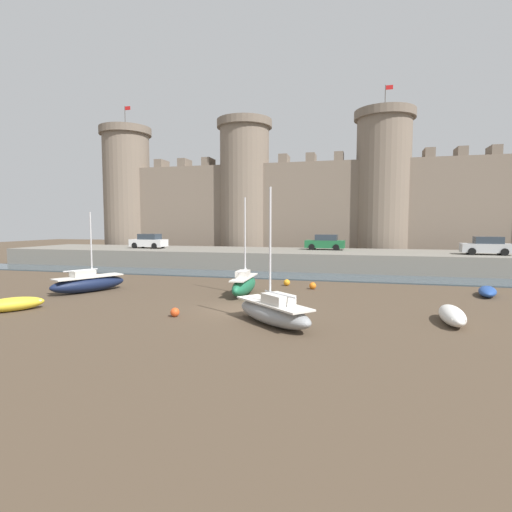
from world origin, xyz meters
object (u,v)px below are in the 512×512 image
Objects in this scene: car_quay_centre_east at (149,241)px; mooring_buoy_near_shore at (287,283)px; sailboat_midflat_left at (273,311)px; rowboat_midflat_centre at (487,291)px; sailboat_foreground_left at (88,283)px; rowboat_foreground_right at (452,315)px; rowboat_near_channel_left at (12,304)px; car_quay_east at (487,246)px; mooring_buoy_near_channel at (313,286)px; mooring_buoy_off_centre at (175,312)px; car_quay_west at (325,242)px; sailboat_near_channel_right at (244,284)px.

mooring_buoy_near_shore is at bearing -33.78° from car_quay_centre_east.
rowboat_midflat_centre is at bearing 41.35° from sailboat_midflat_left.
rowboat_foreground_right is (21.65, -3.26, -0.21)m from sailboat_foreground_left.
rowboat_foreground_right reaches higher than rowboat_near_channel_left.
car_quay_centre_east is 34.14m from car_quay_east.
mooring_buoy_near_channel is at bearing 18.48° from sailboat_foreground_left.
mooring_buoy_off_centre is (8.75, -5.11, -0.40)m from sailboat_foreground_left.
sailboat_near_channel_right is at bearing -101.30° from car_quay_west.
sailboat_midflat_left is at bearing -123.88° from car_quay_east.
car_quay_west is at bearing 61.53° from rowboat_near_channel_left.
rowboat_midflat_centre is 15.38m from sailboat_near_channel_right.
mooring_buoy_near_shore is at bearing 43.82° from rowboat_near_channel_left.
car_quay_west is (3.70, 18.53, 1.88)m from sailboat_near_channel_right.
sailboat_foreground_left reaches higher than car_quay_west.
rowboat_near_channel_left is at bearing -172.68° from rowboat_foreground_right.
rowboat_foreground_right reaches higher than mooring_buoy_off_centre.
car_quay_west is at bearing 78.00° from mooring_buoy_off_centre.
sailboat_foreground_left is at bearing -171.63° from sailboat_near_channel_right.
car_quay_centre_east is (-30.91, 13.05, 2.25)m from rowboat_midflat_centre.
sailboat_foreground_left reaches higher than car_quay_east.
car_quay_centre_east is 1.00× the size of car_quay_west.
sailboat_near_channel_right is at bearing -140.17° from car_quay_east.
car_quay_west is at bearing 6.30° from car_quay_centre_east.
car_quay_east is at bearing 70.77° from rowboat_foreground_right.
sailboat_midflat_left is 11.41m from mooring_buoy_near_shore.
rowboat_near_channel_left is 36.69m from car_quay_east.
rowboat_foreground_right is 1.04× the size of rowboat_near_channel_left.
sailboat_near_channel_right is at bearing 76.06° from mooring_buoy_off_centre.
mooring_buoy_near_channel is (5.68, 9.94, 0.02)m from mooring_buoy_off_centre.
mooring_buoy_off_centre is 27.17m from car_quay_centre_east.
sailboat_foreground_left is 0.86× the size of sailboat_midflat_left.
car_quay_west is at bearing 167.07° from car_quay_east.
mooring_buoy_near_channel is 15.42m from car_quay_west.
mooring_buoy_off_centre is at bearing 176.67° from sailboat_midflat_left.
rowboat_near_channel_left is (-21.71, -2.79, -0.03)m from rowboat_foreground_right.
sailboat_near_channel_right reaches higher than mooring_buoy_off_centre.
car_quay_centre_east is 19.72m from car_quay_west.
sailboat_near_channel_right reaches higher than mooring_buoy_near_shore.
mooring_buoy_near_shore is at bearing 71.63° from mooring_buoy_off_centre.
sailboat_near_channel_right reaches higher than rowboat_near_channel_left.
mooring_buoy_near_shore is (12.47, 11.97, -0.14)m from rowboat_near_channel_left.
rowboat_near_channel_left is at bearing -77.20° from car_quay_centre_east.
mooring_buoy_near_shore is at bearing 25.48° from sailboat_foreground_left.
rowboat_foreground_right is 21.89m from rowboat_near_channel_left.
sailboat_near_channel_right is at bearing 156.95° from rowboat_foreground_right.
rowboat_foreground_right is at bearing -48.24° from mooring_buoy_near_channel.
mooring_buoy_off_centre is at bearing -102.00° from car_quay_west.
mooring_buoy_near_shore is at bearing 175.31° from rowboat_midflat_centre.
car_quay_east is at bearing -1.96° from car_quay_centre_east.
car_quay_east is (3.21, 11.88, 2.25)m from rowboat_midflat_centre.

